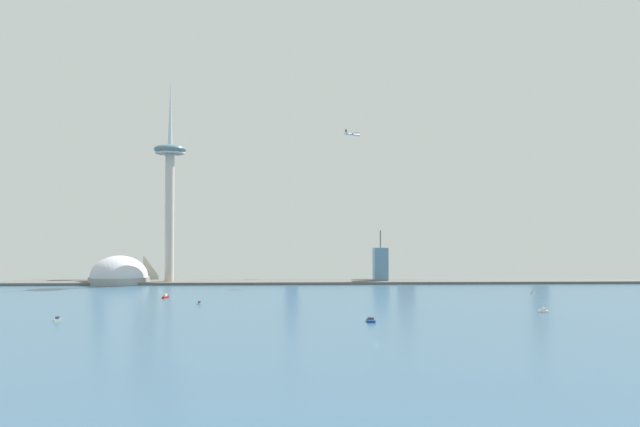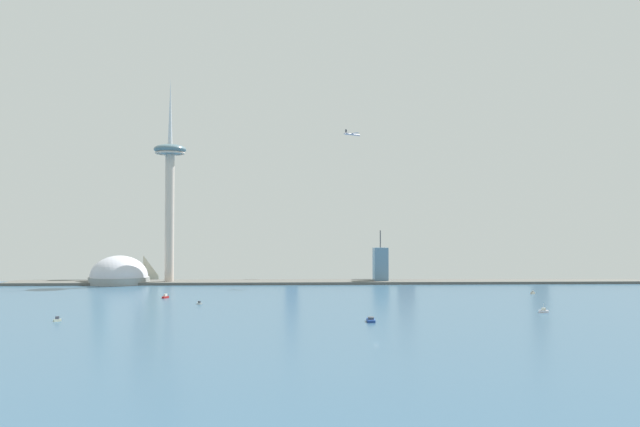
% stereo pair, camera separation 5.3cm
% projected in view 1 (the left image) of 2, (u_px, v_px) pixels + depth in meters
% --- Properties ---
extents(ground_plane, '(6000.00, 6000.00, 0.00)m').
position_uv_depth(ground_plane, '(376.00, 343.00, 432.53)').
color(ground_plane, '#335773').
extents(waterfront_pier, '(915.03, 69.19, 3.63)m').
position_uv_depth(waterfront_pier, '(329.00, 282.00, 965.88)').
color(waterfront_pier, '#585852').
rests_on(waterfront_pier, ground).
extents(observation_tower, '(46.01, 46.01, 295.17)m').
position_uv_depth(observation_tower, '(170.00, 177.00, 953.01)').
color(observation_tower, beige).
rests_on(observation_tower, ground).
extents(stadium_dome, '(84.50, 84.50, 61.43)m').
position_uv_depth(stadium_dome, '(119.00, 278.00, 945.11)').
color(stadium_dome, gray).
rests_on(stadium_dome, ground).
extents(skyscraper_0, '(20.61, 18.10, 110.41)m').
position_uv_depth(skyscraper_0, '(540.00, 246.00, 1087.04)').
color(skyscraper_0, gray).
rests_on(skyscraper_0, ground).
extents(skyscraper_1, '(22.83, 23.67, 58.35)m').
position_uv_depth(skyscraper_1, '(380.00, 262.00, 1023.68)').
color(skyscraper_1, '#77795B').
rests_on(skyscraper_1, ground).
extents(skyscraper_2, '(20.30, 23.26, 124.49)m').
position_uv_depth(skyscraper_2, '(102.00, 246.00, 1045.67)').
color(skyscraper_2, '#83AAB1').
rests_on(skyscraper_2, ground).
extents(skyscraper_3, '(25.50, 18.49, 161.30)m').
position_uv_depth(skyscraper_3, '(143.00, 230.00, 1047.91)').
color(skyscraper_3, '#BBADAD').
rests_on(skyscraper_3, ground).
extents(skyscraper_4, '(23.20, 22.10, 119.61)m').
position_uv_depth(skyscraper_4, '(153.00, 242.00, 1012.16)').
color(skyscraper_4, '#A6A48E').
rests_on(skyscraper_4, ground).
extents(skyscraper_5, '(23.46, 27.31, 73.87)m').
position_uv_depth(skyscraper_5, '(406.00, 258.00, 1045.44)').
color(skyscraper_5, gray).
rests_on(skyscraper_5, ground).
extents(skyscraper_6, '(19.37, 17.49, 90.79)m').
position_uv_depth(skyscraper_6, '(292.00, 250.00, 1045.92)').
color(skyscraper_6, '#6F82A8').
rests_on(skyscraper_6, ground).
extents(skyscraper_7, '(20.00, 27.45, 76.50)m').
position_uv_depth(skyscraper_7, '(380.00, 265.00, 972.32)').
color(skyscraper_7, '#5C81A0').
rests_on(skyscraper_7, ground).
extents(boat_0, '(7.08, 16.48, 3.84)m').
position_uv_depth(boat_0, '(371.00, 320.00, 537.15)').
color(boat_0, navy).
rests_on(boat_0, ground).
extents(boat_2, '(5.71, 5.74, 4.33)m').
position_uv_depth(boat_2, '(57.00, 320.00, 537.95)').
color(boat_2, beige).
rests_on(boat_2, ground).
extents(boat_3, '(8.57, 4.31, 8.57)m').
position_uv_depth(boat_3, '(544.00, 311.00, 598.54)').
color(boat_3, white).
rests_on(boat_3, ground).
extents(boat_4, '(6.63, 10.01, 4.73)m').
position_uv_depth(boat_4, '(165.00, 297.00, 736.78)').
color(boat_4, '#A81818').
rests_on(boat_4, ground).
extents(boat_5, '(6.39, 7.32, 3.17)m').
position_uv_depth(boat_5, '(199.00, 303.00, 671.99)').
color(boat_5, white).
rests_on(boat_5, ground).
extents(boat_6, '(6.49, 5.67, 4.20)m').
position_uv_depth(boat_6, '(533.00, 293.00, 787.81)').
color(boat_6, beige).
rests_on(boat_6, ground).
extents(airplane, '(25.53, 23.24, 7.64)m').
position_uv_depth(airplane, '(352.00, 134.00, 964.32)').
color(airplane, silver).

